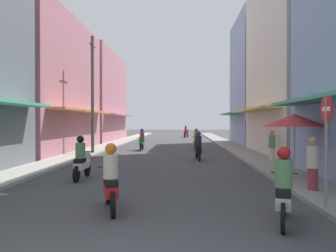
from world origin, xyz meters
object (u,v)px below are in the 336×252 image
Objects in this scene: motorbike_red at (110,180)px; motorbike_green at (142,141)px; motorbike_maroon at (186,132)px; vendor_umbrella at (294,120)px; utility_pole at (92,94)px; motorbike_orange at (196,140)px; motorbike_silver at (284,189)px; motorbike_black at (198,147)px; pedestrian_crossing at (313,166)px; pedestrian_midway at (272,146)px; motorbike_white at (82,160)px; street_sign_no_entry at (326,137)px.

motorbike_green is at bearing 94.55° from motorbike_red.
motorbike_red is at bearing -93.39° from motorbike_maroon.
utility_pole is at bearing 138.24° from vendor_umbrella.
vendor_umbrella is (2.96, -13.02, 1.41)m from motorbike_orange.
motorbike_black is at bearing 96.30° from motorbike_silver.
motorbike_red is at bearing -142.47° from vendor_umbrella.
motorbike_black is (-1.22, 11.02, 0.00)m from motorbike_silver.
motorbike_orange is 0.77× the size of vendor_umbrella.
motorbike_silver is at bearing -60.79° from utility_pole.
pedestrian_crossing is at bearing 59.44° from motorbike_silver.
motorbike_orange is 1.10× the size of pedestrian_midway.
motorbike_orange is 1.12× the size of pedestrian_crossing.
motorbike_red is 0.97× the size of motorbike_black.
vendor_umbrella reaches higher than motorbike_black.
vendor_umbrella reaches higher than pedestrian_crossing.
motorbike_maroon is 0.75× the size of vendor_umbrella.
motorbike_orange is (3.96, 1.21, 0.00)m from motorbike_green.
motorbike_white and motorbike_red have the same top height.
motorbike_red is 1.08× the size of pedestrian_crossing.
pedestrian_crossing is (6.66, -14.17, 0.11)m from motorbike_green.
motorbike_black is 6.79m from vendor_umbrella.
pedestrian_midway is at bearing 83.85° from vendor_umbrella.
motorbike_silver is (5.64, -4.91, 0.00)m from motorbike_white.
pedestrian_crossing is at bearing -64.81° from motorbike_green.
motorbike_white is 1.04× the size of motorbike_maroon.
motorbike_green is 19.75m from motorbike_maroon.
motorbike_red is 0.75× the size of vendor_umbrella.
motorbike_silver is at bearing -120.56° from pedestrian_crossing.
motorbike_maroon is 31.50m from vendor_umbrella.
motorbike_orange is at bearing 70.88° from motorbike_white.
pedestrian_midway is (3.49, -8.10, 0.12)m from motorbike_orange.
motorbike_silver is 0.97× the size of motorbike_black.
motorbike_maroon is at bearing 92.52° from motorbike_silver.
motorbike_orange is at bearing 93.25° from motorbike_silver.
vendor_umbrella is at bearing 37.53° from motorbike_red.
motorbike_orange and motorbike_white have the same top height.
motorbike_orange and motorbike_silver have the same top height.
motorbike_red is at bearing -85.45° from motorbike_green.
motorbike_white is at bearing -76.88° from utility_pole.
motorbike_green is 12.10m from motorbike_white.
street_sign_no_entry is (8.92, -12.88, -2.08)m from utility_pole.
motorbike_maroon is (3.39, 19.45, 0.00)m from motorbike_green.
utility_pole is (-2.71, -3.21, 3.10)m from motorbike_green.
motorbike_green is 17.28m from street_sign_no_entry.
pedestrian_midway is at bearing -19.92° from utility_pole.
motorbike_maroon is 0.66× the size of street_sign_no_entry.
pedestrian_midway is at bearing 32.63° from motorbike_white.
motorbike_white is 9.62m from pedestrian_midway.
street_sign_no_entry reaches higher than pedestrian_midway.
motorbike_maroon is 33.78m from pedestrian_crossing.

